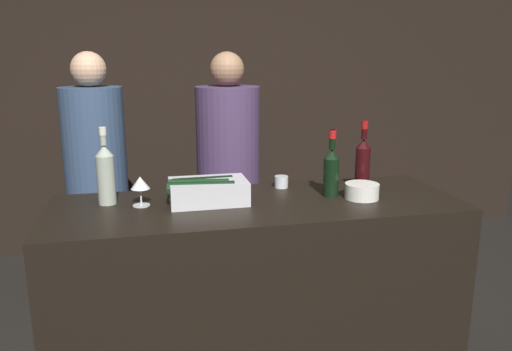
% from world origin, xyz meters
% --- Properties ---
extents(wall_back_chalkboard, '(6.40, 0.06, 2.80)m').
position_xyz_m(wall_back_chalkboard, '(0.00, 2.52, 1.40)').
color(wall_back_chalkboard, black).
rests_on(wall_back_chalkboard, ground_plane).
extents(bar_counter, '(1.89, 0.66, 1.01)m').
position_xyz_m(bar_counter, '(0.00, 0.33, 0.50)').
color(bar_counter, black).
rests_on(bar_counter, ground_plane).
extents(ice_bin_with_bottles, '(0.37, 0.22, 0.12)m').
position_xyz_m(ice_bin_with_bottles, '(-0.23, 0.38, 1.07)').
color(ice_bin_with_bottles, silver).
rests_on(ice_bin_with_bottles, bar_counter).
extents(bowl_white, '(0.16, 0.16, 0.07)m').
position_xyz_m(bowl_white, '(0.50, 0.29, 1.04)').
color(bowl_white, silver).
rests_on(bowl_white, bar_counter).
extents(wine_glass, '(0.09, 0.09, 0.14)m').
position_xyz_m(wine_glass, '(-0.52, 0.40, 1.11)').
color(wine_glass, silver).
rests_on(wine_glass, bar_counter).
extents(candle_votive, '(0.07, 0.07, 0.06)m').
position_xyz_m(candle_votive, '(0.18, 0.56, 1.04)').
color(candle_votive, silver).
rests_on(candle_votive, bar_counter).
extents(red_wine_bottle_burgundy, '(0.08, 0.08, 0.32)m').
position_xyz_m(red_wine_bottle_burgundy, '(0.37, 0.36, 1.14)').
color(red_wine_bottle_burgundy, black).
rests_on(red_wine_bottle_burgundy, bar_counter).
extents(white_wine_bottle, '(0.08, 0.08, 0.35)m').
position_xyz_m(white_wine_bottle, '(-0.67, 0.46, 1.15)').
color(white_wine_bottle, '#9EA899').
rests_on(white_wine_bottle, bar_counter).
extents(red_wine_bottle_tall, '(0.07, 0.07, 0.34)m').
position_xyz_m(red_wine_bottle_tall, '(0.58, 0.48, 1.15)').
color(red_wine_bottle_tall, black).
rests_on(red_wine_bottle_tall, bar_counter).
extents(person_in_hoodie, '(0.40, 0.40, 1.69)m').
position_xyz_m(person_in_hoodie, '(0.02, 1.26, 0.93)').
color(person_in_hoodie, black).
rests_on(person_in_hoodie, ground_plane).
extents(person_blond_tee, '(0.38, 0.38, 1.69)m').
position_xyz_m(person_blond_tee, '(-0.80, 1.36, 0.94)').
color(person_blond_tee, black).
rests_on(person_blond_tee, ground_plane).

